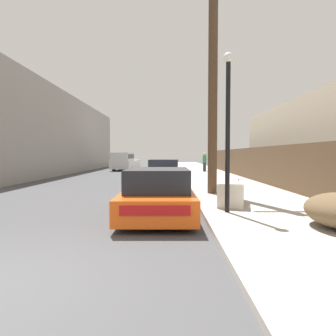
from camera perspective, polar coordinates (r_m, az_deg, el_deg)
The scene contains 10 objects.
sidewalk_curb at distance 27.09m, azimuth 6.67°, elevation -0.74°, with size 4.20×63.00×0.12m, color #ADA89E.
discarded_fridge at distance 9.32m, azimuth 11.97°, elevation -4.64°, with size 1.12×1.85×0.72m.
parked_sports_car_red at distance 8.06m, azimuth -1.89°, elevation -4.98°, with size 1.86×4.42×1.27m.
car_parked_mid at distance 17.31m, azimuth -0.69°, elevation -0.71°, with size 2.04×4.38×1.35m.
pickup_truck at distance 31.15m, azimuth -8.25°, elevation 1.24°, with size 2.42×6.02×1.81m.
utility_pole at distance 12.15m, azimuth 8.54°, elevation 17.00°, with size 1.80×0.36×8.93m.
street_lamp at distance 8.01m, azimuth 11.33°, elevation 9.14°, with size 0.26×0.26×4.14m.
wooden_fence at distance 21.41m, azimuth 13.65°, elevation 1.05°, with size 0.08×33.08×1.92m, color brown.
building_left_block at distance 30.15m, azimuth -22.87°, elevation 5.64°, with size 7.00×27.82×6.67m, color gray.
pedestrian at distance 26.67m, azimuth 6.97°, elevation 1.18°, with size 0.34×0.34×1.68m.
Camera 1 is at (2.35, -3.38, 1.64)m, focal length 32.00 mm.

